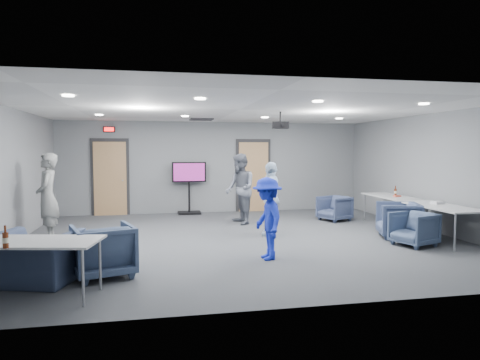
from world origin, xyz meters
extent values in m
plane|color=#383B3F|center=(0.00, 0.00, 0.00)|extent=(9.00, 9.00, 0.00)
plane|color=silver|center=(0.00, 0.00, 2.70)|extent=(9.00, 9.00, 0.00)
cube|color=slate|center=(0.00, 4.00, 1.35)|extent=(9.00, 0.02, 2.70)
cube|color=slate|center=(0.00, -4.00, 1.35)|extent=(9.00, 0.02, 2.70)
cube|color=slate|center=(-4.50, 0.00, 1.35)|extent=(0.02, 8.00, 2.70)
cube|color=slate|center=(4.50, 0.00, 1.35)|extent=(0.02, 8.00, 2.70)
cube|color=black|center=(-3.00, 3.97, 1.08)|extent=(1.06, 0.06, 2.24)
cube|color=tan|center=(-3.00, 3.93, 1.05)|extent=(0.90, 0.05, 2.10)
cylinder|color=#989BA1|center=(-2.65, 3.88, 1.00)|extent=(0.04, 0.10, 0.04)
cube|color=black|center=(1.20, 3.97, 1.08)|extent=(1.06, 0.06, 2.24)
cube|color=tan|center=(1.20, 3.93, 1.05)|extent=(0.90, 0.05, 2.10)
cylinder|color=#989BA1|center=(1.55, 3.88, 1.00)|extent=(0.04, 0.10, 0.04)
cube|color=black|center=(-3.00, 3.94, 2.45)|extent=(0.32, 0.06, 0.16)
cube|color=#FF0C0C|center=(-3.00, 3.90, 2.45)|extent=(0.26, 0.02, 0.11)
cube|color=black|center=(-0.50, 2.80, 2.69)|extent=(0.60, 0.60, 0.03)
cylinder|color=white|center=(-3.00, -1.80, 2.69)|extent=(0.18, 0.18, 0.02)
cylinder|color=white|center=(-3.00, 1.80, 2.69)|extent=(0.18, 0.18, 0.02)
cylinder|color=white|center=(-1.00, -1.80, 2.69)|extent=(0.18, 0.18, 0.02)
cylinder|color=white|center=(-1.00, 1.80, 2.69)|extent=(0.18, 0.18, 0.02)
cylinder|color=white|center=(1.00, -1.80, 2.69)|extent=(0.18, 0.18, 0.02)
cylinder|color=white|center=(1.00, 1.80, 2.69)|extent=(0.18, 0.18, 0.02)
cylinder|color=white|center=(3.00, -1.80, 2.69)|extent=(0.18, 0.18, 0.02)
cylinder|color=white|center=(3.00, 1.80, 2.69)|extent=(0.18, 0.18, 0.02)
imported|color=gray|center=(-3.90, 0.58, 0.90)|extent=(0.50, 0.70, 1.81)
imported|color=slate|center=(0.36, 1.78, 0.89)|extent=(0.79, 0.95, 1.78)
imported|color=silver|center=(0.75, 0.24, 0.80)|extent=(0.72, 1.02, 1.61)
imported|color=#1C2DBA|center=(0.14, -1.73, 0.70)|extent=(0.58, 0.94, 1.40)
imported|color=#37425F|center=(2.90, 1.79, 0.33)|extent=(0.93, 0.92, 0.66)
imported|color=#3C4967|center=(3.35, -0.52, 0.38)|extent=(1.06, 1.04, 0.76)
imported|color=#3E4E6B|center=(3.20, -1.29, 0.33)|extent=(0.91, 0.90, 0.66)
imported|color=#3E4E6C|center=(-2.49, -2.24, 0.39)|extent=(1.05, 1.07, 0.78)
imported|color=#37435F|center=(-3.41, -2.40, 0.36)|extent=(1.33, 1.24, 0.71)
cube|color=silver|center=(4.00, 0.94, 0.71)|extent=(0.71, 1.70, 0.03)
cylinder|color=#989BA1|center=(3.73, 1.71, 0.35)|extent=(0.04, 0.04, 0.70)
cylinder|color=#989BA1|center=(3.73, 0.17, 0.35)|extent=(0.04, 0.04, 0.70)
cylinder|color=#989BA1|center=(4.27, 1.71, 0.35)|extent=(0.04, 0.04, 0.70)
cylinder|color=#989BA1|center=(4.27, 0.17, 0.35)|extent=(0.04, 0.04, 0.70)
cube|color=silver|center=(4.00, -0.96, 0.71)|extent=(0.82, 1.96, 0.03)
cylinder|color=#989BA1|center=(3.67, -0.06, 0.35)|extent=(0.04, 0.04, 0.70)
cylinder|color=#989BA1|center=(3.67, -1.86, 0.35)|extent=(0.04, 0.04, 0.70)
cylinder|color=#989BA1|center=(4.33, -0.06, 0.35)|extent=(0.04, 0.04, 0.70)
cube|color=silver|center=(-3.35, -3.00, 0.71)|extent=(1.98, 1.12, 0.03)
cylinder|color=#989BA1|center=(-2.46, -2.87, 0.35)|extent=(0.04, 0.04, 0.70)
cylinder|color=#989BA1|center=(-2.58, -3.47, 0.35)|extent=(0.04, 0.04, 0.70)
cylinder|color=#612610|center=(-3.43, -3.41, 0.82)|extent=(0.07, 0.07, 0.18)
cylinder|color=#612610|center=(-3.43, -3.41, 0.95)|extent=(0.02, 0.02, 0.08)
cylinder|color=beige|center=(-3.43, -3.41, 0.82)|extent=(0.07, 0.07, 0.06)
cylinder|color=#612610|center=(4.14, 0.93, 0.82)|extent=(0.06, 0.06, 0.17)
cylinder|color=#612610|center=(4.14, 0.93, 0.94)|extent=(0.02, 0.02, 0.08)
cylinder|color=beige|center=(4.14, 0.93, 0.82)|extent=(0.07, 0.07, 0.06)
cube|color=#B3402C|center=(4.05, 0.71, 0.75)|extent=(0.17, 0.13, 0.04)
cube|color=silver|center=(4.12, -0.72, 0.76)|extent=(0.29, 0.23, 0.06)
cube|color=black|center=(-0.77, 3.75, 0.03)|extent=(0.66, 0.47, 0.06)
cylinder|color=black|center=(-0.77, 3.75, 0.61)|extent=(0.06, 0.06, 1.13)
cube|color=black|center=(-0.77, 3.75, 1.23)|extent=(0.99, 0.07, 0.59)
cube|color=#7D1B6D|center=(-0.77, 3.70, 1.23)|extent=(0.90, 0.01, 0.51)
cylinder|color=black|center=(0.94, 0.22, 2.58)|extent=(0.04, 0.04, 0.22)
cube|color=black|center=(0.94, 0.22, 2.40)|extent=(0.41, 0.38, 0.14)
cylinder|color=black|center=(0.94, 0.05, 2.40)|extent=(0.08, 0.06, 0.08)
camera|label=1|loc=(-1.71, -8.72, 1.86)|focal=32.00mm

